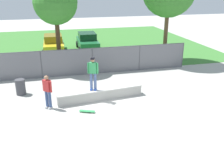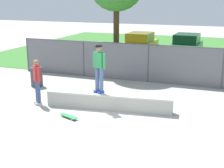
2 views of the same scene
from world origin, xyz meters
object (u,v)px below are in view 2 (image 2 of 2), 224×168
Objects in this scene: car_yellow at (139,44)px; trash_bin at (37,77)px; concrete_ledge at (109,102)px; bystander at (37,80)px; skateboard at (69,116)px; car_green at (186,46)px; skateboarder at (99,66)px.

trash_bin is at bearing -102.97° from car_yellow.
bystander is (-2.85, -0.43, 0.70)m from concrete_ledge.
bystander reaches higher than skateboard.
skateboard is (-0.98, -1.39, -0.24)m from concrete_ledge.
car_green is (1.14, 12.04, 0.53)m from concrete_ledge.
car_yellow is at bearing 77.03° from trash_bin.
skateboard is at bearing -27.11° from bystander.
skateboarder reaches higher than concrete_ledge.
skateboarder is 1.01× the size of bystander.
bystander is 2.82m from trash_bin.
bystander is at bearing 152.89° from skateboard.
car_green is at bearing 82.70° from skateboarder.
car_yellow is (-1.16, 13.09, 0.77)m from skateboard.
car_yellow is (-1.75, 11.66, -0.81)m from skateboarder.
bystander is (-2.46, -0.47, -0.64)m from skateboarder.
skateboarder is at bearing 67.41° from skateboard.
trash_bin is at bearing 136.58° from skateboard.
car_yellow reaches higher than skateboard.
car_yellow is at bearing -174.00° from car_green.
concrete_ledge is at bearing -22.81° from trash_bin.
trash_bin is at bearing 155.61° from skateboarder.
car_yellow is at bearing 98.55° from skateboarder.
bystander is at bearing -55.68° from trash_bin.
concrete_ledge is at bearing -95.43° from car_green.
car_green is (3.29, 0.35, 0.00)m from car_yellow.
car_yellow is 10.11m from trash_bin.
car_yellow is 3.31m from car_green.
car_yellow is at bearing 100.39° from concrete_ledge.
skateboarder is (-0.39, 0.03, 1.34)m from concrete_ledge.
skateboarder is 2.58m from bystander.
skateboarder is 0.43× the size of car_yellow.
car_yellow is 12.15m from bystander.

